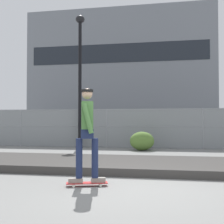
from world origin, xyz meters
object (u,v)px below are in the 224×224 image
at_px(street_lamp, 80,64).
at_px(shrub_left, 142,141).
at_px(skater, 87,128).
at_px(skateboard, 87,183).
at_px(parked_car_mid, 163,129).
at_px(parked_car_near, 74,128).

height_order(street_lamp, shrub_left, street_lamp).
relative_size(skater, shrub_left, 1.76).
relative_size(skater, street_lamp, 0.29).
xyz_separation_m(skateboard, skater, (-0.00, 0.00, 1.07)).
xyz_separation_m(skateboard, shrub_left, (0.40, 7.49, 0.35)).
height_order(parked_car_mid, shrub_left, parked_car_mid).
bearing_deg(street_lamp, parked_car_mid, 41.07).
height_order(skateboard, shrub_left, shrub_left).
xyz_separation_m(street_lamp, shrub_left, (3.05, -0.84, -3.59)).
relative_size(parked_car_near, parked_car_mid, 1.00).
bearing_deg(skateboard, skater, 172.87).
height_order(street_lamp, parked_car_mid, street_lamp).
distance_m(skateboard, street_lamp, 9.59).
bearing_deg(shrub_left, parked_car_near, 135.89).
height_order(skateboard, parked_car_mid, parked_car_mid).
xyz_separation_m(street_lamp, parked_car_mid, (3.84, 3.34, -3.16)).
height_order(parked_car_near, shrub_left, parked_car_near).
distance_m(skater, parked_car_mid, 11.74).
xyz_separation_m(skater, shrub_left, (0.40, 7.49, -0.72)).
xyz_separation_m(skater, parked_car_near, (-4.04, 11.80, -0.29)).
bearing_deg(skater, skateboard, -7.13).
bearing_deg(parked_car_near, street_lamp, -68.10).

